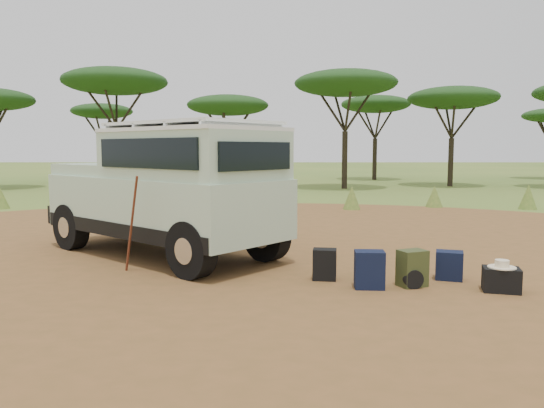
{
  "coord_description": "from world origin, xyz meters",
  "views": [
    {
      "loc": [
        0.36,
        -9.4,
        2.06
      ],
      "look_at": [
        0.33,
        0.67,
        1.0
      ],
      "focal_mm": 35.0,
      "sensor_mm": 36.0,
      "label": 1
    }
  ],
  "objects_px": {
    "backpack_black": "(325,265)",
    "backpack_navy": "(369,270)",
    "hard_case": "(501,280)",
    "walking_staff": "(132,225)",
    "backpack_olive": "(412,268)",
    "duffel_navy": "(449,266)",
    "safari_vehicle": "(168,193)"
  },
  "relations": [
    {
      "from": "walking_staff",
      "to": "backpack_black",
      "type": "height_order",
      "value": "walking_staff"
    },
    {
      "from": "backpack_navy",
      "to": "backpack_black",
      "type": "bearing_deg",
      "value": 144.02
    },
    {
      "from": "walking_staff",
      "to": "backpack_black",
      "type": "xyz_separation_m",
      "value": [
        3.14,
        -0.47,
        -0.56
      ]
    },
    {
      "from": "backpack_olive",
      "to": "hard_case",
      "type": "relative_size",
      "value": 1.11
    },
    {
      "from": "safari_vehicle",
      "to": "backpack_black",
      "type": "relative_size",
      "value": 10.52
    },
    {
      "from": "backpack_black",
      "to": "walking_staff",
      "type": "bearing_deg",
      "value": 179.67
    },
    {
      "from": "safari_vehicle",
      "to": "duffel_navy",
      "type": "height_order",
      "value": "safari_vehicle"
    },
    {
      "from": "backpack_black",
      "to": "duffel_navy",
      "type": "xyz_separation_m",
      "value": [
        1.96,
        0.02,
        -0.02
      ]
    },
    {
      "from": "safari_vehicle",
      "to": "backpack_black",
      "type": "xyz_separation_m",
      "value": [
        2.81,
        -1.87,
        -0.97
      ]
    },
    {
      "from": "safari_vehicle",
      "to": "walking_staff",
      "type": "relative_size",
      "value": 3.13
    },
    {
      "from": "walking_staff",
      "to": "backpack_navy",
      "type": "relative_size",
      "value": 2.96
    },
    {
      "from": "hard_case",
      "to": "safari_vehicle",
      "type": "bearing_deg",
      "value": 168.91
    },
    {
      "from": "walking_staff",
      "to": "duffel_navy",
      "type": "height_order",
      "value": "walking_staff"
    },
    {
      "from": "safari_vehicle",
      "to": "hard_case",
      "type": "bearing_deg",
      "value": 15.19
    },
    {
      "from": "backpack_black",
      "to": "backpack_navy",
      "type": "height_order",
      "value": "backpack_navy"
    },
    {
      "from": "safari_vehicle",
      "to": "backpack_navy",
      "type": "height_order",
      "value": "safari_vehicle"
    },
    {
      "from": "backpack_black",
      "to": "hard_case",
      "type": "relative_size",
      "value": 0.99
    },
    {
      "from": "walking_staff",
      "to": "backpack_olive",
      "type": "relative_size",
      "value": 3.0
    },
    {
      "from": "backpack_olive",
      "to": "hard_case",
      "type": "xyz_separation_m",
      "value": [
        1.21,
        -0.29,
        -0.1
      ]
    },
    {
      "from": "safari_vehicle",
      "to": "backpack_olive",
      "type": "distance_m",
      "value": 4.76
    },
    {
      "from": "backpack_black",
      "to": "hard_case",
      "type": "bearing_deg",
      "value": -7.29
    },
    {
      "from": "backpack_black",
      "to": "duffel_navy",
      "type": "distance_m",
      "value": 1.96
    },
    {
      "from": "backpack_olive",
      "to": "backpack_black",
      "type": "bearing_deg",
      "value": 139.86
    },
    {
      "from": "backpack_olive",
      "to": "duffel_navy",
      "type": "distance_m",
      "value": 0.8
    },
    {
      "from": "backpack_olive",
      "to": "duffel_navy",
      "type": "relative_size",
      "value": 1.21
    },
    {
      "from": "backpack_black",
      "to": "backpack_olive",
      "type": "xyz_separation_m",
      "value": [
        1.27,
        -0.39,
        0.03
      ]
    },
    {
      "from": "backpack_black",
      "to": "duffel_navy",
      "type": "height_order",
      "value": "backpack_black"
    },
    {
      "from": "backpack_navy",
      "to": "duffel_navy",
      "type": "xyz_separation_m",
      "value": [
        1.35,
        0.52,
        -0.05
      ]
    },
    {
      "from": "backpack_navy",
      "to": "hard_case",
      "type": "height_order",
      "value": "backpack_navy"
    },
    {
      "from": "hard_case",
      "to": "backpack_black",
      "type": "bearing_deg",
      "value": 179.32
    },
    {
      "from": "duffel_navy",
      "to": "hard_case",
      "type": "bearing_deg",
      "value": -35.41
    },
    {
      "from": "backpack_black",
      "to": "hard_case",
      "type": "height_order",
      "value": "backpack_black"
    }
  ]
}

